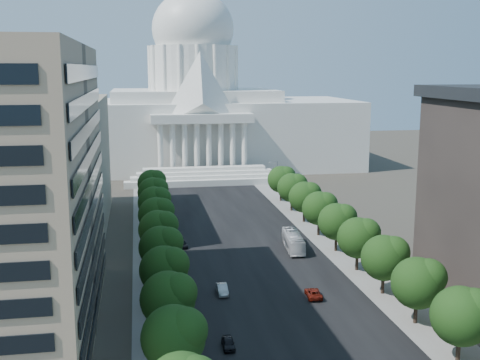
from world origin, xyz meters
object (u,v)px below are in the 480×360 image
car_red (313,293)px  car_dark_a (228,343)px  car_dark_b (182,244)px  city_bus (293,241)px  car_silver (222,289)px

car_red → car_dark_a: bearing=48.4°
car_dark_b → city_bus: city_bus is taller
car_dark_a → car_red: bearing=44.7°
car_silver → car_red: 15.00m
car_dark_a → car_silver: car_silver is taller
car_dark_a → city_bus: 46.27m
car_silver → car_red: car_silver is taller
car_red → city_bus: (3.51, 26.28, 1.07)m
car_dark_b → car_silver: bearing=-87.2°
car_dark_a → car_silver: size_ratio=0.84×
car_red → car_dark_b: car_red is taller
car_dark_a → city_bus: bearing=65.9°
car_dark_a → car_dark_b: 47.30m
car_silver → car_dark_b: bearing=99.7°
car_dark_b → city_bus: bearing=-20.3°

